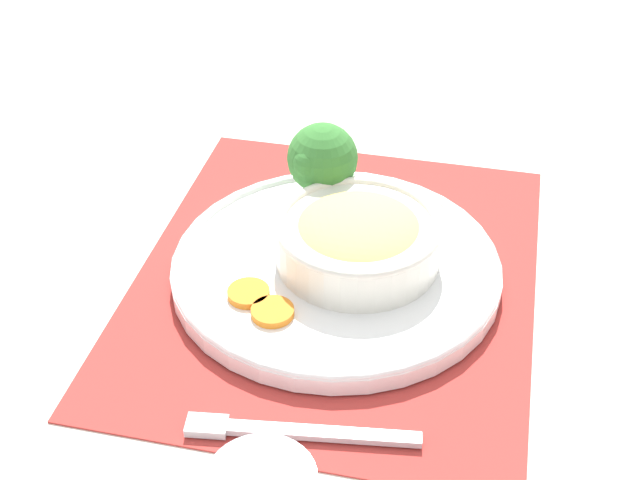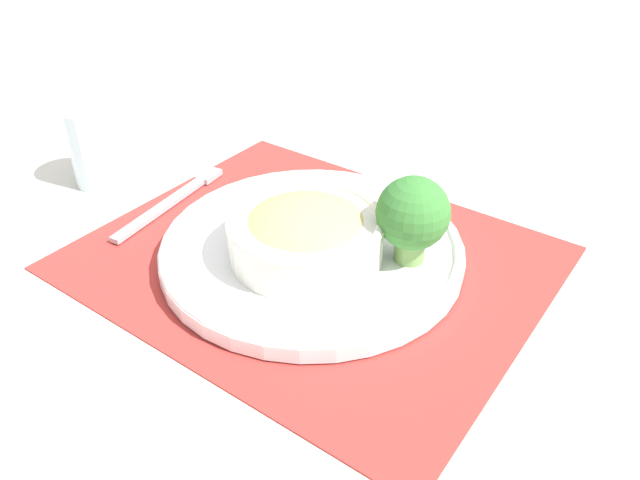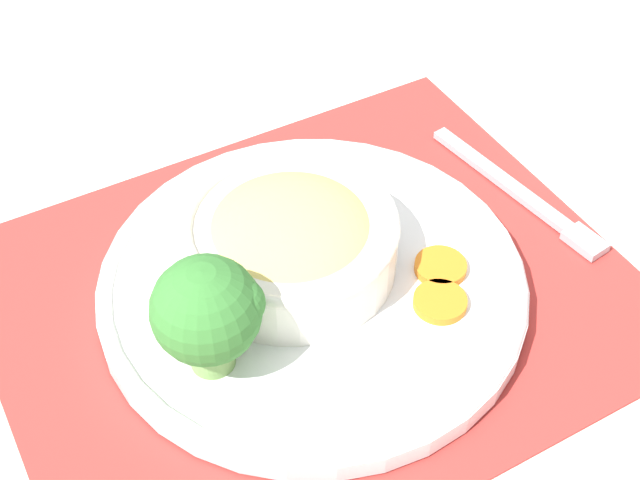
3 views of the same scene
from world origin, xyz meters
name	(u,v)px [view 3 (image 3 of 3)]	position (x,y,z in m)	size (l,w,h in m)	color
ground_plane	(313,295)	(0.00, 0.00, 0.00)	(4.00, 4.00, 0.00)	beige
placemat	(313,294)	(0.00, 0.00, 0.00)	(0.46, 0.38, 0.00)	#B2332D
plate	(313,282)	(0.00, 0.00, 0.02)	(0.31, 0.31, 0.02)	white
bowl	(291,238)	(0.01, -0.02, 0.05)	(0.15, 0.15, 0.05)	silver
broccoli_floret	(207,312)	(0.09, 0.04, 0.07)	(0.07, 0.07, 0.09)	#759E51
carrot_slice_near	(440,302)	(-0.07, 0.07, 0.02)	(0.04, 0.04, 0.01)	orange
carrot_slice_middle	(440,267)	(-0.08, 0.04, 0.02)	(0.04, 0.04, 0.01)	orange
water_glass	(630,109)	(-0.31, -0.02, 0.04)	(0.07, 0.07, 0.10)	silver
fork	(531,202)	(-0.20, 0.00, 0.01)	(0.04, 0.18, 0.01)	#B7B7BC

